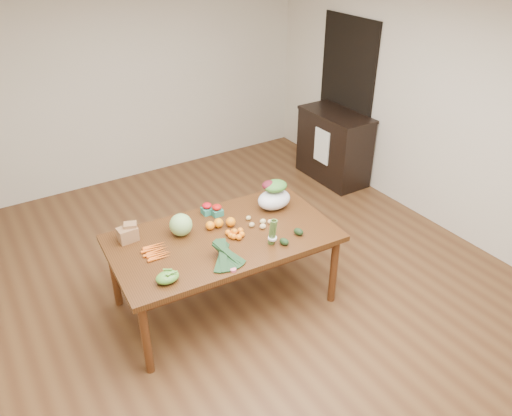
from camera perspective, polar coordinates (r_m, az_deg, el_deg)
floor at (r=4.96m, az=-0.56°, el=-9.24°), size 6.00×6.00×0.00m
room_walls at (r=4.23m, az=-0.65°, el=4.96°), size 5.02×6.02×2.70m
dining_table at (r=4.59m, az=-3.64°, el=-7.07°), size 2.01×1.20×0.75m
doorway_dark at (r=6.93m, az=10.16°, el=12.24°), size 0.02×1.00×2.10m
cabinet at (r=6.87m, az=8.89°, el=6.99°), size 0.52×1.02×0.94m
dish_towel at (r=6.64m, az=7.51°, el=7.01°), size 0.02×0.28×0.45m
paper_bag at (r=4.40m, az=-14.47°, el=-2.79°), size 0.23×0.19×0.15m
cabbage at (r=4.38m, az=-8.58°, el=-1.91°), size 0.20×0.20×0.20m
strawberry_basket_a at (r=4.68m, az=-5.60°, el=-0.17°), size 0.10×0.10×0.09m
strawberry_basket_b at (r=4.65m, az=-4.48°, el=-0.35°), size 0.10×0.10×0.09m
orange_a at (r=4.45m, az=-5.27°, el=-2.01°), size 0.08×0.08×0.08m
orange_b at (r=4.47m, az=-4.30°, el=-1.72°), size 0.09×0.09×0.09m
orange_c at (r=4.48m, az=-2.91°, el=-1.60°), size 0.09×0.09×0.09m
mandarin_cluster at (r=4.33m, az=-2.45°, el=-2.85°), size 0.19×0.19×0.08m
carrots at (r=4.23m, az=-11.32°, el=-4.90°), size 0.23×0.26×0.03m
snap_pea_bag at (r=3.89m, az=-10.09°, el=-7.79°), size 0.18×0.14×0.08m
kale_bunch at (r=3.99m, az=-3.29°, el=-5.51°), size 0.34×0.42×0.16m
asparagus_bundle at (r=4.19m, az=1.90°, el=-2.76°), size 0.09×0.12×0.26m
potato_a at (r=4.47m, az=-0.50°, el=-1.93°), size 0.05×0.05×0.05m
potato_b at (r=4.45m, az=0.79°, el=-2.11°), size 0.06×0.05×0.05m
potato_c at (r=4.52m, az=0.79°, el=-1.54°), size 0.06×0.05×0.05m
potato_d at (r=4.58m, az=-0.87°, el=-1.14°), size 0.05×0.04×0.04m
potato_e at (r=4.52m, az=1.62°, el=-1.57°), size 0.05×0.04×0.04m
avocado_a at (r=4.24m, az=3.23°, el=-3.86°), size 0.08×0.10×0.06m
avocado_b at (r=4.38m, az=4.88°, el=-2.71°), size 0.09×0.11×0.06m
salad_bag at (r=4.71m, az=2.09°, el=1.37°), size 0.35×0.27×0.26m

